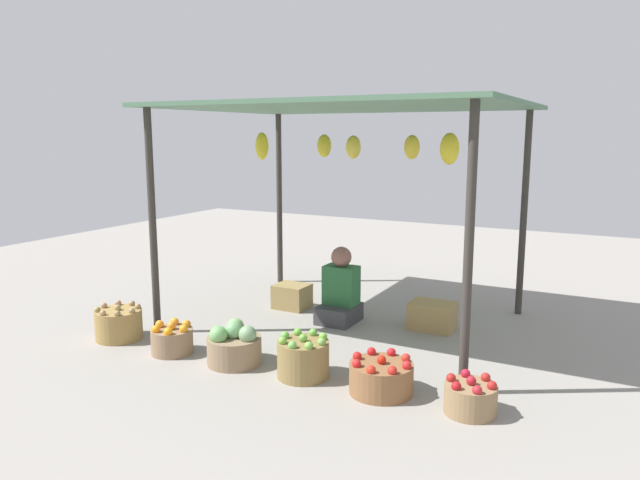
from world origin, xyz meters
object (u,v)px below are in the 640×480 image
at_px(basket_green_apples, 303,358).
at_px(basket_cabbages, 234,346).
at_px(basket_oranges, 172,340).
at_px(basket_red_tomatoes, 381,377).
at_px(vendor_person, 340,293).
at_px(wooden_crate_near_vendor, 432,316).
at_px(basket_red_apples, 470,398).
at_px(wooden_crate_stacked_rear, 292,296).
at_px(basket_potatoes, 119,324).

bearing_deg(basket_green_apples, basket_cabbages, -177.79).
bearing_deg(basket_oranges, basket_red_tomatoes, 2.78).
distance_m(vendor_person, wooden_crate_near_vendor, 0.95).
xyz_separation_m(basket_oranges, wooden_crate_near_vendor, (1.83, 1.71, 0.01)).
xyz_separation_m(basket_cabbages, basket_red_apples, (1.99, 0.02, -0.04)).
bearing_deg(wooden_crate_near_vendor, basket_cabbages, -125.83).
relative_size(basket_cabbages, wooden_crate_near_vendor, 1.06).
bearing_deg(basket_oranges, basket_cabbages, 5.17).
bearing_deg(basket_green_apples, basket_red_tomatoes, 1.07).
bearing_deg(vendor_person, wooden_crate_near_vendor, 12.54).
bearing_deg(wooden_crate_stacked_rear, basket_potatoes, -119.40).
distance_m(basket_green_apples, basket_red_tomatoes, 0.66).
bearing_deg(basket_potatoes, basket_red_tomatoes, 0.89).
bearing_deg(basket_red_tomatoes, basket_oranges, -177.22).
relative_size(basket_potatoes, basket_red_apples, 1.19).
height_order(basket_green_apples, basket_red_tomatoes, basket_green_apples).
relative_size(basket_green_apples, basket_red_tomatoes, 0.86).
xyz_separation_m(basket_red_apples, wooden_crate_near_vendor, (-0.79, 1.64, 0.02)).
distance_m(basket_green_apples, basket_red_apples, 1.34).
bearing_deg(basket_potatoes, basket_red_apples, 0.35).
distance_m(vendor_person, basket_potatoes, 2.18).
distance_m(basket_potatoes, basket_red_tomatoes, 2.64).
height_order(basket_red_tomatoes, wooden_crate_near_vendor, basket_red_tomatoes).
xyz_separation_m(basket_potatoes, basket_red_apples, (3.32, 0.02, -0.03)).
relative_size(vendor_person, basket_cabbages, 1.70).
distance_m(basket_cabbages, wooden_crate_stacked_rear, 1.69).
distance_m(basket_red_tomatoes, wooden_crate_stacked_rear, 2.35).
relative_size(basket_cabbages, wooden_crate_stacked_rear, 1.26).
height_order(basket_cabbages, basket_green_apples, basket_cabbages).
distance_m(basket_cabbages, basket_red_tomatoes, 1.32).
relative_size(basket_red_tomatoes, wooden_crate_near_vendor, 1.11).
relative_size(basket_potatoes, wooden_crate_near_vendor, 1.00).
bearing_deg(basket_potatoes, wooden_crate_stacked_rear, 60.60).
xyz_separation_m(wooden_crate_near_vendor, wooden_crate_stacked_rear, (-1.60, -0.02, -0.00)).
relative_size(basket_oranges, wooden_crate_near_vendor, 0.85).
bearing_deg(wooden_crate_near_vendor, wooden_crate_stacked_rear, -179.34).
bearing_deg(basket_oranges, basket_red_apples, 1.61).
relative_size(vendor_person, wooden_crate_near_vendor, 1.81).
xyz_separation_m(basket_potatoes, basket_green_apples, (1.98, 0.03, 0.01)).
height_order(vendor_person, wooden_crate_near_vendor, vendor_person).
bearing_deg(basket_green_apples, vendor_person, 104.56).
distance_m(basket_potatoes, basket_oranges, 0.70).
height_order(basket_green_apples, wooden_crate_near_vendor, basket_green_apples).
bearing_deg(basket_red_tomatoes, vendor_person, 126.11).
bearing_deg(basket_green_apples, basket_oranges, -176.34).
bearing_deg(wooden_crate_stacked_rear, basket_oranges, -97.60).
height_order(basket_red_apples, wooden_crate_near_vendor, same).
relative_size(vendor_person, basket_red_apples, 2.14).
xyz_separation_m(vendor_person, basket_red_tomatoes, (1.03, -1.42, -0.18)).
xyz_separation_m(basket_cabbages, basket_red_tomatoes, (1.31, 0.04, -0.03)).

